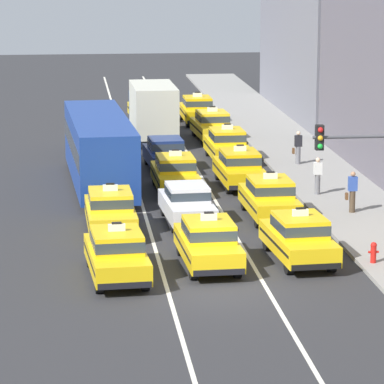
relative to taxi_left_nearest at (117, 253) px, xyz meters
name	(u,v)px	position (x,y,z in m)	size (l,w,h in m)	color
ground_plane	(218,291)	(3.15, -1.73, -0.88)	(160.00, 160.00, 0.00)	#2B2B2D
lane_stripe_left_center	(132,171)	(1.55, 18.27, -0.87)	(0.14, 80.00, 0.01)	silver
lane_stripe_center_right	(197,169)	(4.75, 18.27, -0.87)	(0.14, 80.00, 0.01)	silver
sidewalk_curb	(332,187)	(10.35, 13.27, -0.80)	(4.00, 90.00, 0.15)	gray
taxi_left_nearest	(117,253)	(0.00, 0.00, 0.00)	(2.09, 4.66, 1.96)	black
taxi_left_second	(110,210)	(0.04, 6.26, 0.00)	(1.91, 4.60, 1.96)	black
bus_left_third	(99,147)	(-0.12, 14.83, 0.94)	(3.09, 11.32, 3.22)	black
sedan_left_fourth	(98,135)	(0.05, 23.90, -0.03)	(1.79, 4.31, 1.58)	black
taxi_center_nearest	(208,242)	(3.19, 1.14, 0.00)	(1.98, 4.62, 1.96)	black
sedan_center_second	(187,202)	(3.12, 7.38, -0.03)	(1.99, 4.39, 1.58)	black
taxi_center_third	(175,173)	(3.19, 13.24, 0.00)	(1.89, 4.59, 1.96)	black
sedan_center_fourth	(165,153)	(3.21, 18.39, -0.03)	(1.99, 4.39, 1.58)	black
box_truck_center_fifth	(152,110)	(3.18, 26.66, 0.90)	(2.38, 6.99, 3.27)	black
taxi_center_sixth	(146,109)	(3.29, 33.45, 0.00)	(2.04, 4.64, 1.96)	black
taxi_right_nearest	(299,237)	(6.42, 1.44, 0.00)	(2.09, 4.66, 1.96)	black
taxi_right_second	(270,197)	(6.51, 7.85, 0.00)	(1.91, 4.59, 1.96)	black
taxi_right_third	(240,168)	(6.23, 14.12, 0.00)	(1.93, 4.60, 1.96)	black
taxi_right_fourth	(227,144)	(6.50, 20.28, 0.00)	(1.89, 4.59, 1.96)	black
taxi_right_fifth	(212,125)	(6.54, 26.57, 0.00)	(2.03, 4.64, 1.96)	black
taxi_right_sixth	(197,109)	(6.41, 32.84, 0.00)	(1.85, 4.57, 1.96)	black
pedestrian_near_crosswalk	(298,148)	(9.80, 18.41, 0.10)	(0.47, 0.24, 1.65)	slate
pedestrian_mid_block	(352,192)	(9.93, 7.92, 0.12)	(0.47, 0.24, 1.69)	#473828
pedestrian_by_storefront	(318,176)	(9.27, 11.43, 0.10)	(0.36, 0.24, 1.63)	slate
fire_hydrant	(374,251)	(8.83, 0.47, -0.33)	(0.36, 0.22, 0.73)	red
traffic_light_pole	(371,181)	(7.64, -3.28, 2.94)	(2.87, 0.33, 5.58)	#47474C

